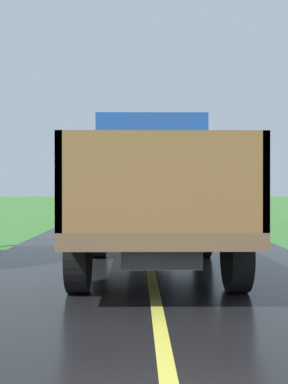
% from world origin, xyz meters
% --- Properties ---
extents(banana_truck_near, '(2.38, 5.82, 2.80)m').
position_xyz_m(banana_truck_near, '(0.05, 10.68, 1.46)').
color(banana_truck_near, '#2D2D30').
rests_on(banana_truck_near, road_surface).
extents(banana_truck_far, '(2.38, 5.81, 2.80)m').
position_xyz_m(banana_truck_far, '(-0.40, 25.45, 1.48)').
color(banana_truck_far, '#2D2D30').
rests_on(banana_truck_far, road_surface).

